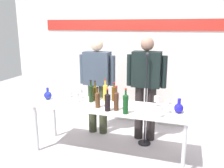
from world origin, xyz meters
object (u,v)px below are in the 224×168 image
object	(u,v)px
wine_glass_left_0	(71,94)
wine_glass_right_2	(156,99)
wine_bottle_0	(98,99)
wine_bottle_2	(105,92)
presenter_right	(146,82)
wine_glass_left_4	(70,91)
wine_bottle_3	(126,103)
wine_bottle_6	(116,100)
display_table	(109,109)
decanter_blue_right	(179,108)
wine_bottle_1	(91,93)
wine_glass_right_0	(161,110)
wine_glass_left_1	(77,95)
wine_glass_right_1	(167,105)
wine_glass_left_2	(62,91)
decanter_blue_left	(48,95)
wine_bottle_5	(95,92)
wine_glass_left_3	(81,91)
wine_bottle_7	(107,101)
wine_bottle_4	(114,93)
presenter_left	(97,80)
microphone_stand	(145,115)

from	to	relation	value
wine_glass_left_0	wine_glass_right_2	size ratio (longest dim) A/B	0.90
wine_bottle_0	wine_bottle_2	world-z (taller)	wine_bottle_2
presenter_right	wine_glass_left_4	distance (m)	1.21
presenter_right	wine_bottle_2	xyz separation A→B (m)	(-0.53, -0.44, -0.08)
wine_bottle_3	wine_bottle_6	world-z (taller)	wine_bottle_6
display_table	decanter_blue_right	bearing A→B (deg)	-0.69
presenter_right	display_table	bearing A→B (deg)	-123.36
wine_bottle_1	wine_glass_right_0	distance (m)	1.09
wine_glass_left_4	wine_bottle_1	bearing A→B (deg)	-16.68
wine_bottle_3	wine_glass_left_4	xyz separation A→B (m)	(-1.01, 0.43, -0.05)
wine_bottle_1	wine_glass_left_1	distance (m)	0.21
presenter_right	wine_glass_right_0	bearing A→B (deg)	-69.03
wine_glass_left_4	wine_glass_right_1	distance (m)	1.54
wine_glass_left_1	wine_glass_left_2	world-z (taller)	wine_glass_left_1
decanter_blue_left	wine_glass_left_0	size ratio (longest dim) A/B	1.34
wine_bottle_5	wine_glass_left_1	size ratio (longest dim) A/B	1.98
presenter_right	wine_glass_right_1	world-z (taller)	presenter_right
wine_glass_left_1	wine_glass_left_3	size ratio (longest dim) A/B	1.05
wine_bottle_2	wine_glass_left_1	distance (m)	0.43
wine_bottle_1	wine_glass_left_4	xyz separation A→B (m)	(-0.41, 0.12, -0.05)
display_table	wine_bottle_1	bearing A→B (deg)	168.25
wine_glass_left_2	wine_glass_right_2	world-z (taller)	wine_glass_right_2
wine_bottle_7	wine_bottle_4	bearing A→B (deg)	95.67
wine_glass_left_1	wine_glass_right_2	size ratio (longest dim) A/B	1.01
wine_glass_left_0	wine_bottle_3	bearing A→B (deg)	-17.43
wine_bottle_2	wine_bottle_6	bearing A→B (deg)	-52.19
wine_bottle_0	wine_glass_right_2	size ratio (longest dim) A/B	1.96
wine_bottle_0	wine_glass_right_1	size ratio (longest dim) A/B	1.77
presenter_left	microphone_stand	size ratio (longest dim) A/B	1.12
wine_glass_left_2	wine_glass_right_2	bearing A→B (deg)	0.26
wine_bottle_4	wine_glass_left_3	bearing A→B (deg)	-178.08
wine_bottle_5	microphone_stand	size ratio (longest dim) A/B	0.21
wine_glass_left_0	wine_glass_left_4	bearing A→B (deg)	120.29
presenter_left	wine_bottle_0	size ratio (longest dim) A/B	5.58
wine_bottle_2	wine_glass_left_1	size ratio (longest dim) A/B	2.16
wine_bottle_7	decanter_blue_right	bearing A→B (deg)	13.11
wine_bottle_4	wine_bottle_2	bearing A→B (deg)	-168.21
decanter_blue_left	presenter_left	distance (m)	0.87
wine_bottle_4	wine_glass_right_1	size ratio (longest dim) A/B	1.73
wine_bottle_7	wine_bottle_3	bearing A→B (deg)	-6.39
decanter_blue_right	display_table	bearing A→B (deg)	179.31
wine_glass_right_0	wine_glass_left_4	bearing A→B (deg)	163.72
wine_glass_left_0	decanter_blue_right	bearing A→B (deg)	-1.97
wine_glass_left_1	microphone_stand	world-z (taller)	microphone_stand
wine_bottle_3	wine_glass_left_3	xyz separation A→B (m)	(-0.84, 0.45, -0.04)
presenter_left	wine_bottle_4	size ratio (longest dim) A/B	5.74
wine_bottle_3	wine_bottle_7	world-z (taller)	wine_bottle_3
display_table	wine_bottle_6	distance (m)	0.31
decanter_blue_left	microphone_stand	size ratio (longest dim) A/B	0.12
wine_glass_right_2	wine_glass_left_2	bearing A→B (deg)	-179.74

